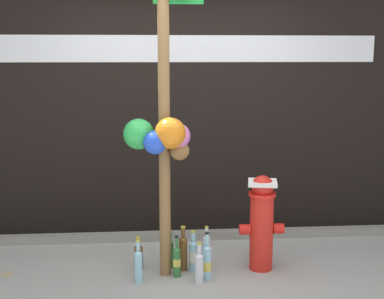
# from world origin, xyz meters

# --- Properties ---
(ground_plane) EXTENTS (14.00, 14.00, 0.00)m
(ground_plane) POSITION_xyz_m (0.00, 0.00, 0.00)
(ground_plane) COLOR #9E9B93
(building_wall) EXTENTS (10.00, 0.21, 3.73)m
(building_wall) POSITION_xyz_m (0.00, 1.66, 1.87)
(building_wall) COLOR black
(building_wall) RESTS_ON ground_plane
(curb_strip) EXTENTS (8.00, 0.12, 0.08)m
(curb_strip) POSITION_xyz_m (0.00, 1.27, 0.04)
(curb_strip) COLOR gray
(curb_strip) RESTS_ON ground_plane
(memorial_post) EXTENTS (0.67, 0.38, 2.70)m
(memorial_post) POSITION_xyz_m (-0.22, 0.34, 1.43)
(memorial_post) COLOR olive
(memorial_post) RESTS_ON ground_plane
(fire_hydrant) EXTENTS (0.39, 0.29, 0.85)m
(fire_hydrant) POSITION_xyz_m (0.65, 0.45, 0.45)
(fire_hydrant) COLOR red
(fire_hydrant) RESTS_ON ground_plane
(bottle_0) EXTENTS (0.08, 0.08, 0.37)m
(bottle_0) POSITION_xyz_m (0.04, 0.44, 0.15)
(bottle_0) COLOR #93CCE0
(bottle_0) RESTS_ON ground_plane
(bottle_1) EXTENTS (0.07, 0.07, 0.40)m
(bottle_1) POSITION_xyz_m (-0.04, 0.47, 0.17)
(bottle_1) COLOR brown
(bottle_1) RESTS_ON ground_plane
(bottle_2) EXTENTS (0.08, 0.08, 0.42)m
(bottle_2) POSITION_xyz_m (0.15, 0.25, 0.16)
(bottle_2) COLOR #93CCE0
(bottle_2) RESTS_ON ground_plane
(bottle_3) EXTENTS (0.07, 0.07, 0.38)m
(bottle_3) POSITION_xyz_m (-0.43, 0.23, 0.16)
(bottle_3) COLOR #93CCE0
(bottle_3) RESTS_ON ground_plane
(bottle_4) EXTENTS (0.08, 0.08, 0.30)m
(bottle_4) POSITION_xyz_m (-0.44, 0.51, 0.12)
(bottle_4) COLOR brown
(bottle_4) RESTS_ON ground_plane
(bottle_5) EXTENTS (0.07, 0.07, 0.37)m
(bottle_5) POSITION_xyz_m (-0.11, 0.33, 0.14)
(bottle_5) COLOR #337038
(bottle_5) RESTS_ON ground_plane
(bottle_6) EXTENTS (0.06, 0.06, 0.34)m
(bottle_6) POSITION_xyz_m (-0.15, 0.55, 0.14)
(bottle_6) COLOR #337038
(bottle_6) RESTS_ON ground_plane
(bottle_7) EXTENTS (0.07, 0.07, 0.40)m
(bottle_7) POSITION_xyz_m (0.17, 0.48, 0.16)
(bottle_7) COLOR silver
(bottle_7) RESTS_ON ground_plane
(bottle_8) EXTENTS (0.07, 0.07, 0.35)m
(bottle_8) POSITION_xyz_m (0.07, 0.18, 0.15)
(bottle_8) COLOR silver
(bottle_8) RESTS_ON ground_plane
(litter_0) EXTENTS (0.13, 0.13, 0.01)m
(litter_0) POSITION_xyz_m (-1.58, 0.48, 0.00)
(litter_0) COLOR tan
(litter_0) RESTS_ON ground_plane
(litter_1) EXTENTS (0.12, 0.16, 0.01)m
(litter_1) POSITION_xyz_m (-0.14, 0.76, 0.00)
(litter_1) COLOR tan
(litter_1) RESTS_ON ground_plane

